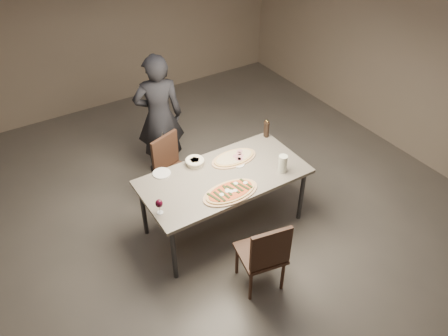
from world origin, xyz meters
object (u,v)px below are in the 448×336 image
dining_table (224,179)px  chair_far (173,167)px  carafe (283,164)px  ham_pizza (234,158)px  chair_near (265,253)px  zucchini_pizza (231,192)px  bread_basket (195,161)px  pepper_mill_left (267,129)px  diner (159,117)px

dining_table → chair_far: (-0.27, 0.73, -0.20)m
carafe → chair_far: size_ratio=0.23×
ham_pizza → chair_near: bearing=-123.5°
zucchini_pizza → chair_far: (-0.17, 1.01, -0.27)m
dining_table → zucchini_pizza: bearing=-109.0°
bread_basket → carafe: (0.74, -0.60, 0.06)m
dining_table → chair_near: size_ratio=2.02×
bread_basket → pepper_mill_left: pepper_mill_left is taller
pepper_mill_left → diner: diner is taller
zucchini_pizza → pepper_mill_left: (0.93, 0.64, 0.09)m
chair_near → carafe: bearing=54.6°
dining_table → carafe: 0.65m
pepper_mill_left → bread_basket: bearing=-178.3°
bread_basket → chair_near: chair_near is taller
dining_table → carafe: size_ratio=8.83×
chair_near → diner: 2.32m
ham_pizza → pepper_mill_left: 0.61m
carafe → chair_near: carafe is taller
bread_basket → carafe: 0.96m
bread_basket → carafe: bearing=-39.1°
pepper_mill_left → chair_far: bearing=161.2°
diner → ham_pizza: bearing=125.3°
chair_far → ham_pizza: bearing=114.6°
dining_table → ham_pizza: bearing=37.0°
dining_table → chair_near: 0.97m
ham_pizza → carafe: size_ratio=2.72×
ham_pizza → bread_basket: bread_basket is taller
bread_basket → diner: size_ratio=0.13×
chair_far → carafe: bearing=110.7°
zucchini_pizza → bread_basket: 0.61m
zucchini_pizza → carafe: size_ratio=3.04×
dining_table → chair_far: 0.80m
chair_far → diner: size_ratio=0.53×
carafe → chair_far: 1.36m
carafe → chair_near: size_ratio=0.23×
pepper_mill_left → ham_pizza: bearing=-163.7°
pepper_mill_left → diner: size_ratio=0.13×
carafe → chair_near: bearing=-136.4°
dining_table → ham_pizza: size_ratio=3.25×
zucchini_pizza → carafe: 0.67m
pepper_mill_left → carafe: pepper_mill_left is taller
dining_table → pepper_mill_left: 0.92m
carafe → chair_far: (-0.84, 1.01, -0.35)m
zucchini_pizza → chair_near: (-0.04, -0.67, -0.27)m
pepper_mill_left → carafe: bearing=-112.3°
zucchini_pizza → ham_pizza: bearing=70.5°
bread_basket → chair_near: size_ratio=0.24×
zucchini_pizza → chair_near: chair_near is taller
dining_table → pepper_mill_left: pepper_mill_left is taller
chair_near → ham_pizza: bearing=82.2°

